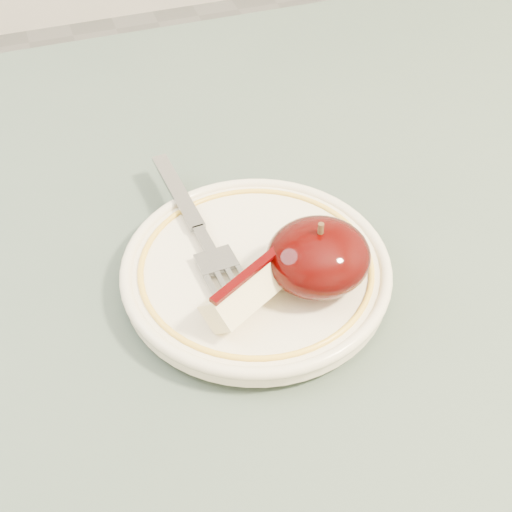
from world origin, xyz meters
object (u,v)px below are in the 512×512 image
object	(u,v)px
table	(295,404)
fork	(199,229)
apple_half	(318,257)
plate	(256,270)

from	to	relation	value
table	fork	bearing A→B (deg)	113.95
fork	apple_half	bearing A→B (deg)	-141.96
plate	apple_half	bearing A→B (deg)	-35.86
plate	apple_half	distance (m)	0.05
apple_half	plate	bearing A→B (deg)	144.14
apple_half	fork	size ratio (longest dim) A/B	0.40
table	fork	world-z (taller)	fork
plate	fork	xyz separation A→B (m)	(-0.03, 0.04, 0.01)
table	apple_half	distance (m)	0.13
fork	plate	bearing A→B (deg)	-151.35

